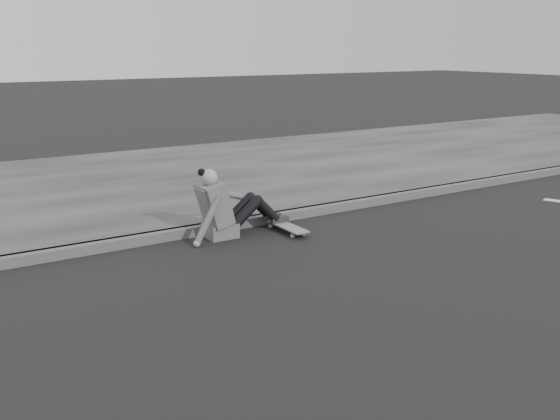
{
  "coord_description": "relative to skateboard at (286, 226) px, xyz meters",
  "views": [
    {
      "loc": [
        -6.55,
        -4.25,
        2.27
      ],
      "look_at": [
        -2.97,
        1.45,
        0.5
      ],
      "focal_mm": 40.0,
      "sensor_mm": 36.0,
      "label": 1
    }
  ],
  "objects": [
    {
      "name": "ground",
      "position": [
        2.47,
        -2.1,
        -0.07
      ],
      "size": [
        80.0,
        80.0,
        0.0
      ],
      "primitive_type": "plane",
      "color": "black",
      "rests_on": "ground"
    },
    {
      "name": "curb",
      "position": [
        2.47,
        0.48,
        -0.01
      ],
      "size": [
        24.0,
        0.16,
        0.12
      ],
      "primitive_type": "cube",
      "color": "#4D4D4D",
      "rests_on": "ground"
    },
    {
      "name": "sidewalk",
      "position": [
        2.47,
        3.5,
        -0.01
      ],
      "size": [
        24.0,
        6.0,
        0.12
      ],
      "primitive_type": "cube",
      "color": "#383838",
      "rests_on": "ground"
    },
    {
      "name": "skateboard",
      "position": [
        0.0,
        0.0,
        0.0
      ],
      "size": [
        0.2,
        0.78,
        0.09
      ],
      "color": "#A2A19C",
      "rests_on": "ground"
    },
    {
      "name": "seated_woman",
      "position": [
        -0.73,
        0.25,
        0.29
      ],
      "size": [
        1.38,
        0.46,
        0.88
      ],
      "color": "#57575A",
      "rests_on": "ground"
    }
  ]
}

